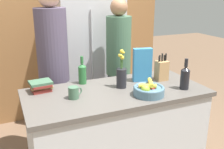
# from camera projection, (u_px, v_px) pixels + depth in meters

# --- Properties ---
(kitchen_island) EXTENTS (1.57, 0.74, 0.93)m
(kitchen_island) POSITION_uv_depth(u_px,v_px,m) (116.00, 137.00, 2.42)
(kitchen_island) COLOR silver
(kitchen_island) RESTS_ON ground_plane
(back_wall_wood) EXTENTS (2.77, 0.12, 2.60)m
(back_wall_wood) POSITION_uv_depth(u_px,v_px,m) (66.00, 25.00, 3.65)
(back_wall_wood) COLOR olive
(back_wall_wood) RESTS_ON ground_plane
(refrigerator) EXTENTS (0.82, 0.62, 1.88)m
(refrigerator) POSITION_uv_depth(u_px,v_px,m) (89.00, 54.00, 3.52)
(refrigerator) COLOR #B7B7BC
(refrigerator) RESTS_ON ground_plane
(fruit_bowl) EXTENTS (0.26, 0.26, 0.11)m
(fruit_bowl) POSITION_uv_depth(u_px,v_px,m) (148.00, 90.00, 2.17)
(fruit_bowl) COLOR slate
(fruit_bowl) RESTS_ON kitchen_island
(knife_block) EXTENTS (0.11, 0.09, 0.27)m
(knife_block) POSITION_uv_depth(u_px,v_px,m) (162.00, 70.00, 2.52)
(knife_block) COLOR tan
(knife_block) RESTS_ON kitchen_island
(flower_vase) EXTENTS (0.09, 0.09, 0.35)m
(flower_vase) POSITION_uv_depth(u_px,v_px,m) (121.00, 76.00, 2.32)
(flower_vase) COLOR #232328
(flower_vase) RESTS_ON kitchen_island
(cereal_box) EXTENTS (0.18, 0.10, 0.32)m
(cereal_box) POSITION_uv_depth(u_px,v_px,m) (142.00, 65.00, 2.47)
(cereal_box) COLOR teal
(cereal_box) RESTS_ON kitchen_island
(coffee_mug) EXTENTS (0.12, 0.08, 0.10)m
(coffee_mug) POSITION_uv_depth(u_px,v_px,m) (74.00, 93.00, 2.10)
(coffee_mug) COLOR #42664C
(coffee_mug) RESTS_ON kitchen_island
(book_stack) EXTENTS (0.20, 0.17, 0.09)m
(book_stack) POSITION_uv_depth(u_px,v_px,m) (41.00, 86.00, 2.25)
(book_stack) COLOR maroon
(book_stack) RESTS_ON kitchen_island
(bottle_oil) EXTENTS (0.07, 0.07, 0.26)m
(bottle_oil) POSITION_uv_depth(u_px,v_px,m) (82.00, 73.00, 2.42)
(bottle_oil) COLOR #286633
(bottle_oil) RESTS_ON kitchen_island
(bottle_vinegar) EXTENTS (0.08, 0.08, 0.27)m
(bottle_vinegar) POSITION_uv_depth(u_px,v_px,m) (185.00, 77.00, 2.29)
(bottle_vinegar) COLOR black
(bottle_vinegar) RESTS_ON kitchen_island
(person_at_sink) EXTENTS (0.31, 0.31, 1.82)m
(person_at_sink) POSITION_uv_depth(u_px,v_px,m) (53.00, 65.00, 2.66)
(person_at_sink) COLOR #383842
(person_at_sink) RESTS_ON ground_plane
(person_in_blue) EXTENTS (0.29, 0.29, 1.68)m
(person_in_blue) POSITION_uv_depth(u_px,v_px,m) (118.00, 61.00, 3.09)
(person_in_blue) COLOR #383842
(person_in_blue) RESTS_ON ground_plane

